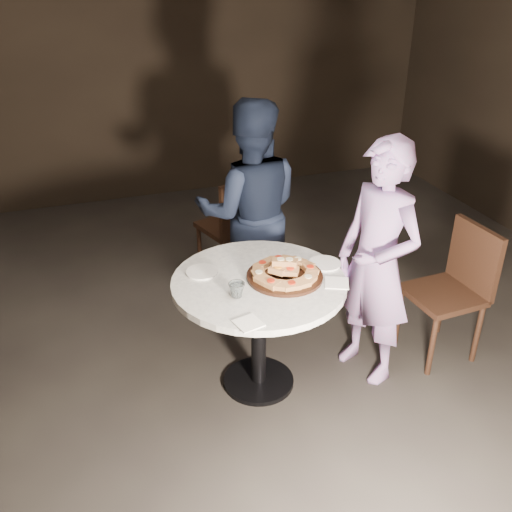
# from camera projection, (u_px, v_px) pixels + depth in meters

# --- Properties ---
(floor) EXTENTS (7.00, 7.00, 0.00)m
(floor) POSITION_uv_depth(u_px,v_px,m) (280.00, 383.00, 3.65)
(floor) COLOR black
(floor) RESTS_ON ground
(table) EXTENTS (1.02, 1.02, 0.76)m
(table) POSITION_uv_depth(u_px,v_px,m) (259.00, 300.00, 3.36)
(table) COLOR black
(table) RESTS_ON ground
(serving_board) EXTENTS (0.47, 0.47, 0.02)m
(serving_board) POSITION_uv_depth(u_px,v_px,m) (285.00, 276.00, 3.31)
(serving_board) COLOR black
(serving_board) RESTS_ON table
(focaccia_pile) EXTENTS (0.40, 0.39, 0.11)m
(focaccia_pile) POSITION_uv_depth(u_px,v_px,m) (285.00, 270.00, 3.29)
(focaccia_pile) COLOR #A67040
(focaccia_pile) RESTS_ON serving_board
(plate_left) EXTENTS (0.24, 0.24, 0.01)m
(plate_left) POSITION_uv_depth(u_px,v_px,m) (202.00, 272.00, 3.36)
(plate_left) COLOR white
(plate_left) RESTS_ON table
(plate_right) EXTENTS (0.24, 0.24, 0.01)m
(plate_right) POSITION_uv_depth(u_px,v_px,m) (325.00, 263.00, 3.45)
(plate_right) COLOR white
(plate_right) RESTS_ON table
(water_glass) EXTENTS (0.09, 0.09, 0.08)m
(water_glass) POSITION_uv_depth(u_px,v_px,m) (237.00, 290.00, 3.11)
(water_glass) COLOR silver
(water_glass) RESTS_ON table
(napkin_near) EXTENTS (0.15, 0.15, 0.01)m
(napkin_near) POSITION_uv_depth(u_px,v_px,m) (248.00, 323.00, 2.90)
(napkin_near) COLOR white
(napkin_near) RESTS_ON table
(napkin_far) EXTENTS (0.18, 0.18, 0.01)m
(napkin_far) POSITION_uv_depth(u_px,v_px,m) (337.00, 283.00, 3.25)
(napkin_far) COLOR white
(napkin_far) RESTS_ON table
(chair_far) EXTENTS (0.54, 0.55, 0.91)m
(chair_far) POSITION_uv_depth(u_px,v_px,m) (235.00, 222.00, 4.56)
(chair_far) COLOR black
(chair_far) RESTS_ON ground
(chair_right) EXTENTS (0.47, 0.45, 0.91)m
(chair_right) POSITION_uv_depth(u_px,v_px,m) (456.00, 283.00, 3.73)
(chair_right) COLOR black
(chair_right) RESTS_ON ground
(diner_navy) EXTENTS (0.92, 0.79, 1.61)m
(diner_navy) POSITION_uv_depth(u_px,v_px,m) (250.00, 212.00, 4.05)
(diner_navy) COLOR black
(diner_navy) RESTS_ON ground
(diner_teal) EXTENTS (0.54, 0.66, 1.56)m
(diner_teal) POSITION_uv_depth(u_px,v_px,m) (377.00, 264.00, 3.42)
(diner_teal) COLOR #8368A1
(diner_teal) RESTS_ON ground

